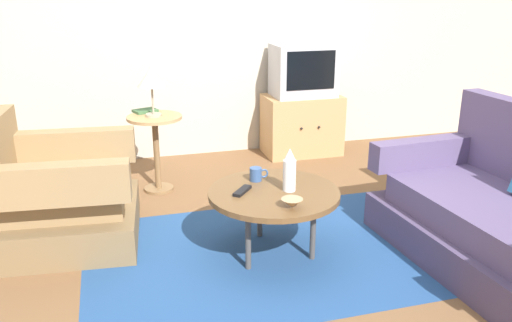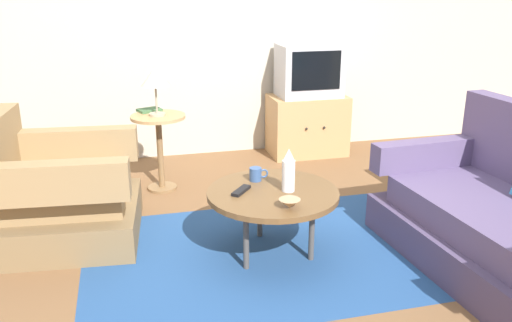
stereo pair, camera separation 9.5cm
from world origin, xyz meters
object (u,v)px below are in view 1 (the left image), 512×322
at_px(tv_stand, 302,125).
at_px(couch, 508,219).
at_px(table_lamp, 151,79).
at_px(tv_remote_dark, 242,191).
at_px(book, 145,111).
at_px(armchair, 54,199).
at_px(side_table, 156,138).
at_px(coffee_table, 274,195).
at_px(bowl, 292,203).
at_px(television, 303,70).
at_px(mug, 256,174).
at_px(vase, 289,171).

bearing_deg(tv_stand, couch, -80.54).
height_order(table_lamp, tv_remote_dark, table_lamp).
bearing_deg(book, couch, -65.76).
bearing_deg(armchair, book, 147.81).
bearing_deg(armchair, side_table, 140.05).
xyz_separation_m(coffee_table, tv_stand, (0.91, 1.94, -0.10)).
distance_m(armchair, bowl, 1.61).
bearing_deg(television, bowl, -111.94).
relative_size(side_table, table_lamp, 1.66).
xyz_separation_m(bowl, book, (-0.68, 1.73, 0.19)).
bearing_deg(coffee_table, mug, 105.45).
height_order(couch, tv_remote_dark, couch).
relative_size(tv_stand, table_lamp, 1.96).
distance_m(bowl, tv_remote_dark, 0.37).
xyz_separation_m(tv_stand, bowl, (-0.89, -2.21, 0.16)).
bearing_deg(vase, couch, -22.26).
bearing_deg(bowl, book, 111.47).
bearing_deg(table_lamp, mug, -63.28).
xyz_separation_m(television, bowl, (-0.89, -2.21, -0.39)).
distance_m(armchair, tv_stand, 2.64).
distance_m(coffee_table, book, 1.62).
relative_size(side_table, mug, 5.08).
height_order(armchair, television, television).
bearing_deg(tv_remote_dark, armchair, 104.44).
height_order(couch, book, couch).
distance_m(tv_remote_dark, book, 1.52).
height_order(mug, tv_remote_dark, mug).
relative_size(coffee_table, tv_remote_dark, 4.93).
height_order(coffee_table, mug, mug).
xyz_separation_m(armchair, couch, (2.67, -1.09, 0.00)).
height_order(armchair, side_table, armchair).
distance_m(couch, side_table, 2.65).
bearing_deg(tv_remote_dark, television, 9.24).
height_order(coffee_table, bowl, bowl).
height_order(couch, bowl, couch).
relative_size(table_lamp, mug, 3.05).
distance_m(coffee_table, side_table, 1.44).
bearing_deg(tv_stand, table_lamp, -157.03).
distance_m(side_table, tv_remote_dark, 1.34).
distance_m(armchair, side_table, 1.06).
height_order(bowl, tv_remote_dark, bowl).
bearing_deg(vase, table_lamp, 118.02).
distance_m(mug, tv_remote_dark, 0.23).
bearing_deg(table_lamp, vase, -61.98).
relative_size(television, tv_remote_dark, 3.59).
xyz_separation_m(couch, bowl, (-1.30, 0.25, 0.16)).
xyz_separation_m(coffee_table, television, (0.91, 1.94, 0.45)).
distance_m(side_table, mug, 1.23).
relative_size(table_lamp, vase, 1.41).
bearing_deg(bowl, vase, 74.36).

